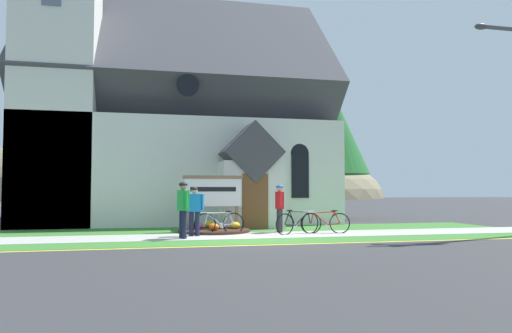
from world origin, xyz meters
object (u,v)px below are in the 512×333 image
church_sign (213,193)px  cyclist_in_blue_jersey (183,205)px  bicycle_red (326,223)px  cyclist_in_orange_jersey (280,205)px  bicycle_green (297,223)px  cyclist_in_green_jersey (194,208)px  roadside_conifer (329,129)px  bicycle_white (220,223)px

church_sign → cyclist_in_blue_jersey: size_ratio=1.26×
bicycle_red → cyclist_in_orange_jersey: (-1.43, 0.70, 0.60)m
bicycle_green → cyclist_in_green_jersey: (-3.45, 0.06, 0.54)m
bicycle_red → roadside_conifer: (3.09, 7.33, 4.23)m
bicycle_white → roadside_conifer: size_ratio=0.25×
bicycle_green → roadside_conifer: (4.10, 7.36, 4.22)m
bicycle_white → bicycle_green: bicycle_green is taller
bicycle_red → cyclist_in_blue_jersey: bearing=-172.0°
bicycle_red → cyclist_in_green_jersey: cyclist_in_green_jersey is taller
cyclist_in_green_jersey → bicycle_green: bearing=-1.1°
bicycle_red → cyclist_in_green_jersey: size_ratio=1.07×
church_sign → bicycle_green: church_sign is taller
cyclist_in_blue_jersey → cyclist_in_orange_jersey: bearing=22.0°
bicycle_white → cyclist_in_green_jersey: 1.08m
bicycle_green → cyclist_in_blue_jersey: (-3.86, -0.66, 0.64)m
cyclist_in_green_jersey → cyclist_in_orange_jersey: bearing=12.4°
cyclist_in_orange_jersey → cyclist_in_blue_jersey: (-3.44, -1.39, 0.05)m
cyclist_in_green_jersey → cyclist_in_blue_jersey: 0.84m
bicycle_red → cyclist_in_orange_jersey: size_ratio=1.02×
bicycle_white → cyclist_in_orange_jersey: cyclist_in_orange_jersey is taller
cyclist_in_green_jersey → roadside_conifer: (7.55, 7.29, 3.69)m
bicycle_white → bicycle_red: bearing=-6.3°
bicycle_red → cyclist_in_orange_jersey: cyclist_in_orange_jersey is taller
roadside_conifer → church_sign: bearing=-139.8°
bicycle_white → bicycle_red: 3.61m
roadside_conifer → bicycle_white: bearing=-133.9°
bicycle_green → roadside_conifer: bearing=60.9°
cyclist_in_green_jersey → cyclist_in_orange_jersey: cyclist_in_orange_jersey is taller
bicycle_white → bicycle_red: bicycle_red is taller
church_sign → cyclist_in_orange_jersey: church_sign is taller
bicycle_white → bicycle_red: (3.59, -0.40, -0.01)m
church_sign → cyclist_in_orange_jersey: 2.44m
church_sign → bicycle_red: 4.12m
cyclist_in_green_jersey → bicycle_white: bearing=22.3°
cyclist_in_orange_jersey → roadside_conifer: (4.52, 6.63, 3.63)m
cyclist_in_orange_jersey → roadside_conifer: roadside_conifer is taller
church_sign → bicycle_white: size_ratio=1.27×
bicycle_green → cyclist_in_orange_jersey: bearing=119.9°
cyclist_in_blue_jersey → cyclist_in_green_jersey: bearing=60.5°
bicycle_red → cyclist_in_blue_jersey: (-4.87, -0.69, 0.65)m
church_sign → cyclist_in_green_jersey: church_sign is taller
cyclist_in_green_jersey → bicycle_red: bearing=-0.5°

